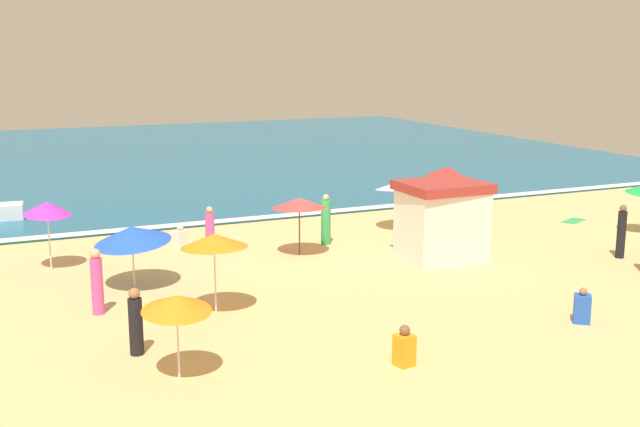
{
  "coord_description": "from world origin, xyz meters",
  "views": [
    {
      "loc": [
        -10.05,
        -24.16,
        7.02
      ],
      "look_at": [
        1.95,
        2.98,
        0.8
      ],
      "focal_mm": 43.81,
      "sensor_mm": 36.0,
      "label": 1
    }
  ],
  "objects_px": {
    "beachgoer_5": "(181,238)",
    "beachgoer_9": "(210,232)",
    "beach_umbrella_5": "(176,303)",
    "beach_umbrella_8": "(299,203)",
    "beachgoer_8": "(404,348)",
    "lifeguard_cabana": "(442,220)",
    "beach_umbrella_6": "(47,208)",
    "beach_umbrella_1": "(448,172)",
    "beach_umbrella_7": "(214,241)",
    "beachgoer_7": "(326,221)",
    "beachgoer_3": "(621,232)",
    "beachgoer_2": "(97,283)",
    "beach_umbrella_2": "(404,185)",
    "beachgoer_0": "(582,308)",
    "beach_umbrella_4": "(132,234)",
    "beachgoer_10": "(136,323)"
  },
  "relations": [
    {
      "from": "beach_umbrella_8",
      "to": "beachgoer_8",
      "type": "bearing_deg",
      "value": -98.82
    },
    {
      "from": "beachgoer_3",
      "to": "beachgoer_9",
      "type": "bearing_deg",
      "value": 154.04
    },
    {
      "from": "beachgoer_2",
      "to": "beach_umbrella_5",
      "type": "bearing_deg",
      "value": -79.14
    },
    {
      "from": "lifeguard_cabana",
      "to": "beachgoer_8",
      "type": "bearing_deg",
      "value": -127.4
    },
    {
      "from": "beachgoer_3",
      "to": "beachgoer_8",
      "type": "height_order",
      "value": "beachgoer_3"
    },
    {
      "from": "beachgoer_7",
      "to": "beach_umbrella_1",
      "type": "bearing_deg",
      "value": 17.14
    },
    {
      "from": "lifeguard_cabana",
      "to": "beach_umbrella_5",
      "type": "distance_m",
      "value": 12.34
    },
    {
      "from": "beach_umbrella_2",
      "to": "beachgoer_9",
      "type": "xyz_separation_m",
      "value": [
        -8.08,
        -0.57,
        -1.02
      ]
    },
    {
      "from": "beachgoer_2",
      "to": "beachgoer_8",
      "type": "bearing_deg",
      "value": -47.97
    },
    {
      "from": "beach_umbrella_4",
      "to": "beachgoer_5",
      "type": "xyz_separation_m",
      "value": [
        2.43,
        4.03,
        -1.24
      ]
    },
    {
      "from": "beachgoer_7",
      "to": "beachgoer_9",
      "type": "bearing_deg",
      "value": 174.98
    },
    {
      "from": "beach_umbrella_8",
      "to": "beachgoer_8",
      "type": "xyz_separation_m",
      "value": [
        -1.55,
        -10.0,
        -1.43
      ]
    },
    {
      "from": "beach_umbrella_2",
      "to": "beachgoer_3",
      "type": "bearing_deg",
      "value": -55.33
    },
    {
      "from": "beach_umbrella_6",
      "to": "lifeguard_cabana",
      "type": "bearing_deg",
      "value": -17.85
    },
    {
      "from": "beach_umbrella_8",
      "to": "beachgoer_10",
      "type": "relative_size",
      "value": 1.38
    },
    {
      "from": "lifeguard_cabana",
      "to": "beach_umbrella_7",
      "type": "relative_size",
      "value": 1.23
    },
    {
      "from": "beach_umbrella_5",
      "to": "beachgoer_2",
      "type": "bearing_deg",
      "value": 100.86
    },
    {
      "from": "beach_umbrella_5",
      "to": "beachgoer_9",
      "type": "height_order",
      "value": "beach_umbrella_5"
    },
    {
      "from": "beach_umbrella_2",
      "to": "beach_umbrella_4",
      "type": "height_order",
      "value": "beach_umbrella_2"
    },
    {
      "from": "beach_umbrella_8",
      "to": "beachgoer_3",
      "type": "xyz_separation_m",
      "value": [
        9.97,
        -4.81,
        -0.95
      ]
    },
    {
      "from": "beachgoer_5",
      "to": "beach_umbrella_1",
      "type": "bearing_deg",
      "value": 2.24
    },
    {
      "from": "beach_umbrella_4",
      "to": "beachgoer_5",
      "type": "height_order",
      "value": "beach_umbrella_4"
    },
    {
      "from": "beach_umbrella_2",
      "to": "beach_umbrella_8",
      "type": "distance_m",
      "value": 5.63
    },
    {
      "from": "beachgoer_0",
      "to": "beach_umbrella_7",
      "type": "bearing_deg",
      "value": 151.44
    },
    {
      "from": "beach_umbrella_5",
      "to": "beachgoer_9",
      "type": "relative_size",
      "value": 1.16
    },
    {
      "from": "beach_umbrella_5",
      "to": "beachgoer_7",
      "type": "height_order",
      "value": "beach_umbrella_5"
    },
    {
      "from": "beach_umbrella_6",
      "to": "beachgoer_9",
      "type": "distance_m",
      "value": 5.47
    },
    {
      "from": "beach_umbrella_7",
      "to": "beachgoer_2",
      "type": "height_order",
      "value": "beach_umbrella_7"
    },
    {
      "from": "beach_umbrella_5",
      "to": "beachgoer_2",
      "type": "height_order",
      "value": "beach_umbrella_5"
    },
    {
      "from": "beach_umbrella_1",
      "to": "beachgoer_8",
      "type": "relative_size",
      "value": 2.6
    },
    {
      "from": "beach_umbrella_1",
      "to": "beachgoer_3",
      "type": "height_order",
      "value": "beach_umbrella_1"
    },
    {
      "from": "beach_umbrella_8",
      "to": "beach_umbrella_4",
      "type": "bearing_deg",
      "value": -166.6
    },
    {
      "from": "beach_umbrella_1",
      "to": "beach_umbrella_7",
      "type": "relative_size",
      "value": 1.11
    },
    {
      "from": "beach_umbrella_5",
      "to": "beach_umbrella_7",
      "type": "relative_size",
      "value": 0.87
    },
    {
      "from": "beach_umbrella_6",
      "to": "beachgoer_7",
      "type": "xyz_separation_m",
      "value": [
        9.6,
        -0.55,
        -1.17
      ]
    },
    {
      "from": "beach_umbrella_4",
      "to": "beachgoer_3",
      "type": "xyz_separation_m",
      "value": [
        15.98,
        -3.38,
        -0.73
      ]
    },
    {
      "from": "beachgoer_10",
      "to": "beachgoer_9",
      "type": "bearing_deg",
      "value": 63.32
    },
    {
      "from": "beachgoer_5",
      "to": "beachgoer_9",
      "type": "relative_size",
      "value": 0.52
    },
    {
      "from": "beachgoer_0",
      "to": "beachgoer_7",
      "type": "xyz_separation_m",
      "value": [
        -2.68,
        10.43,
        0.47
      ]
    },
    {
      "from": "beachgoer_9",
      "to": "beach_umbrella_5",
      "type": "bearing_deg",
      "value": -109.66
    },
    {
      "from": "beach_umbrella_1",
      "to": "beachgoer_9",
      "type": "bearing_deg",
      "value": -171.37
    },
    {
      "from": "beachgoer_5",
      "to": "beach_umbrella_7",
      "type": "bearing_deg",
      "value": -96.56
    },
    {
      "from": "beach_umbrella_6",
      "to": "beachgoer_3",
      "type": "distance_m",
      "value": 19.24
    },
    {
      "from": "lifeguard_cabana",
      "to": "beach_umbrella_4",
      "type": "bearing_deg",
      "value": 174.59
    },
    {
      "from": "beach_umbrella_2",
      "to": "beachgoer_0",
      "type": "relative_size",
      "value": 2.78
    },
    {
      "from": "beach_umbrella_6",
      "to": "beach_umbrella_7",
      "type": "distance_m",
      "value": 7.33
    },
    {
      "from": "beach_umbrella_8",
      "to": "beachgoer_8",
      "type": "distance_m",
      "value": 10.22
    },
    {
      "from": "beach_umbrella_2",
      "to": "beach_umbrella_7",
      "type": "height_order",
      "value": "beach_umbrella_7"
    },
    {
      "from": "beach_umbrella_4",
      "to": "beach_umbrella_5",
      "type": "relative_size",
      "value": 1.61
    },
    {
      "from": "beach_umbrella_6",
      "to": "beach_umbrella_1",
      "type": "bearing_deg",
      "value": 5.19
    }
  ]
}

